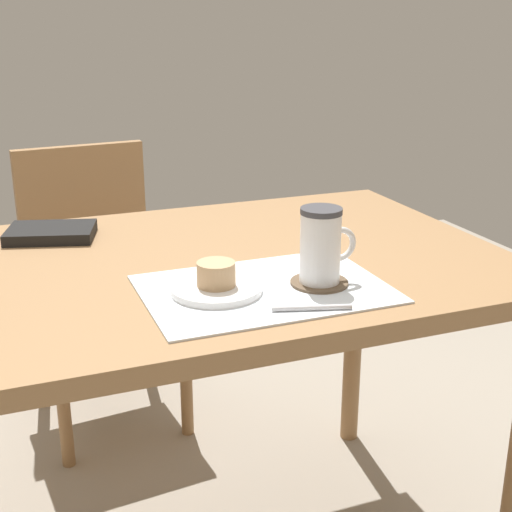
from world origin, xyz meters
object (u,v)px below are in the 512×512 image
(wooden_chair, at_px, (97,273))
(pastry, at_px, (216,274))
(pastry_plate, at_px, (216,289))
(small_book, at_px, (51,233))
(coffee_mug, at_px, (322,245))
(dining_table, at_px, (199,298))

(wooden_chair, xyz_separation_m, pastry, (0.07, -0.94, 0.31))
(pastry_plate, bearing_deg, small_book, 117.85)
(coffee_mug, bearing_deg, dining_table, 127.56)
(dining_table, height_order, small_book, small_book)
(dining_table, distance_m, pastry, 0.22)
(pastry, relative_size, small_book, 0.37)
(wooden_chair, bearing_deg, pastry, 88.86)
(pastry, relative_size, coffee_mug, 0.50)
(small_book, bearing_deg, dining_table, -28.85)
(pastry_plate, height_order, pastry, pastry)
(wooden_chair, height_order, small_book, wooden_chair)
(pastry_plate, bearing_deg, dining_table, 83.20)
(small_book, bearing_deg, pastry, -45.85)
(dining_table, bearing_deg, small_book, 134.85)
(wooden_chair, relative_size, pastry, 12.34)
(dining_table, height_order, pastry, pastry)
(pastry, distance_m, small_book, 0.49)
(wooden_chair, height_order, pastry, wooden_chair)
(dining_table, distance_m, coffee_mug, 0.31)
(wooden_chair, distance_m, small_book, 0.61)
(dining_table, relative_size, small_book, 6.71)
(dining_table, distance_m, wooden_chair, 0.79)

